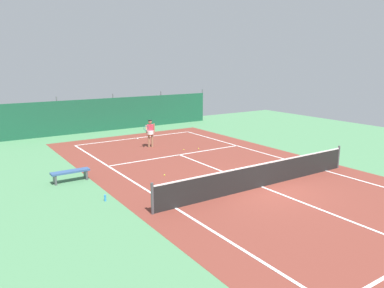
{
  "coord_description": "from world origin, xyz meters",
  "views": [
    {
      "loc": [
        -10.35,
        -10.44,
        5.0
      ],
      "look_at": [
        -0.13,
        4.96,
        0.9
      ],
      "focal_mm": 34.68,
      "sensor_mm": 36.0,
      "label": 1
    }
  ],
  "objects": [
    {
      "name": "tennis_ball_near_player",
      "position": [
        0.79,
        7.21,
        0.03
      ],
      "size": [
        0.07,
        0.07,
        0.07
      ],
      "primitive_type": "sphere",
      "color": "#CCDB33",
      "rests_on": "ground"
    },
    {
      "name": "tennis_ball_by_sideline",
      "position": [
        -2.56,
        3.53,
        0.03
      ],
      "size": [
        0.07,
        0.07,
        0.07
      ],
      "primitive_type": "sphere",
      "color": "#CCDB33",
      "rests_on": "ground"
    },
    {
      "name": "water_bottle",
      "position": [
        -5.9,
        2.03,
        0.12
      ],
      "size": [
        0.08,
        0.08,
        0.24
      ],
      "primitive_type": "cylinder",
      "color": "#338CD8",
      "rests_on": "ground"
    },
    {
      "name": "back_fence",
      "position": [
        -0.0,
        16.18,
        0.67
      ],
      "size": [
        16.3,
        0.98,
        2.7
      ],
      "color": "#195138",
      "rests_on": "ground"
    },
    {
      "name": "tennis_ball_midcourt",
      "position": [
        1.68,
        6.98,
        0.03
      ],
      "size": [
        0.07,
        0.07,
        0.07
      ],
      "primitive_type": "sphere",
      "color": "#CCDB33",
      "rests_on": "ground"
    },
    {
      "name": "tennis_net",
      "position": [
        0.0,
        0.0,
        0.51
      ],
      "size": [
        10.12,
        0.1,
        1.1
      ],
      "color": "black",
      "rests_on": "ground"
    },
    {
      "name": "court_surface",
      "position": [
        0.0,
        0.0,
        0.0
      ],
      "size": [
        11.02,
        26.6,
        0.01
      ],
      "color": "brown",
      "rests_on": "ground"
    },
    {
      "name": "courtside_bench",
      "position": [
        -6.31,
        5.01,
        0.37
      ],
      "size": [
        1.6,
        0.4,
        0.49
      ],
      "color": "#335184",
      "rests_on": "ground"
    },
    {
      "name": "ground_plane",
      "position": [
        0.0,
        0.0,
        0.0
      ],
      "size": [
        36.0,
        36.0,
        0.0
      ],
      "primitive_type": "plane",
      "color": "#4C8456"
    },
    {
      "name": "parked_car",
      "position": [
        1.64,
        17.85,
        0.84
      ],
      "size": [
        2.08,
        4.23,
        1.68
      ],
      "rotation": [
        0.0,
        0.0,
        -0.02
      ],
      "color": "silver",
      "rests_on": "ground"
    },
    {
      "name": "tennis_player",
      "position": [
        -0.43,
        9.01,
        0.96
      ],
      "size": [
        0.83,
        0.66,
        1.64
      ],
      "rotation": [
        0.0,
        0.0,
        2.78
      ],
      "color": "#9E7051",
      "rests_on": "ground"
    }
  ]
}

